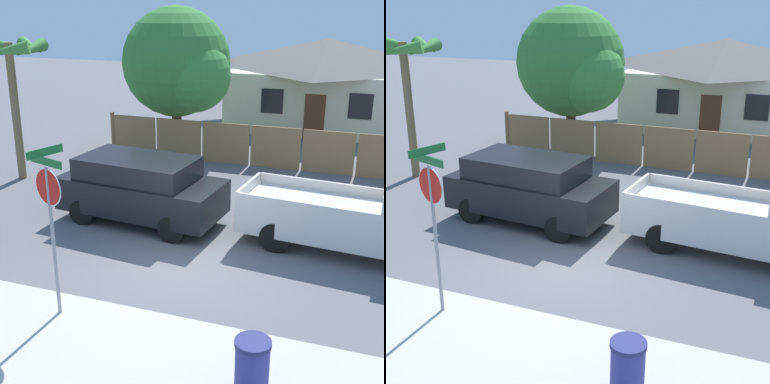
% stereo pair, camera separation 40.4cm
% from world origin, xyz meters
% --- Properties ---
extents(ground_plane, '(80.00, 80.00, 0.00)m').
position_xyz_m(ground_plane, '(0.00, 0.00, 0.00)').
color(ground_plane, slate).
extents(sidewalk_strip, '(36.00, 3.20, 0.01)m').
position_xyz_m(sidewalk_strip, '(0.00, -3.60, 0.00)').
color(sidewalk_strip, beige).
rests_on(sidewalk_strip, ground).
extents(wooden_fence, '(13.45, 0.12, 1.65)m').
position_xyz_m(wooden_fence, '(0.55, 8.47, 0.78)').
color(wooden_fence, '#997047').
rests_on(wooden_fence, ground).
extents(house, '(9.21, 7.87, 4.15)m').
position_xyz_m(house, '(1.28, 17.06, 2.15)').
color(house, beige).
rests_on(house, ground).
extents(oak_tree, '(4.52, 4.30, 5.72)m').
position_xyz_m(oak_tree, '(-3.61, 9.62, 3.47)').
color(oak_tree, brown).
rests_on(oak_tree, ground).
extents(palm_tree, '(2.35, 2.55, 4.71)m').
position_xyz_m(palm_tree, '(-7.51, 4.30, 4.02)').
color(palm_tree, brown).
rests_on(palm_tree, ground).
extents(red_suv, '(4.67, 2.44, 1.84)m').
position_xyz_m(red_suv, '(-1.93, 2.19, 1.00)').
color(red_suv, black).
rests_on(red_suv, ground).
extents(orange_pickup, '(5.75, 2.41, 1.80)m').
position_xyz_m(orange_pickup, '(4.06, 2.16, 0.88)').
color(orange_pickup, silver).
rests_on(orange_pickup, ground).
extents(stop_sign, '(0.83, 0.75, 3.39)m').
position_xyz_m(stop_sign, '(-1.47, -2.66, 2.30)').
color(stop_sign, gray).
rests_on(stop_sign, ground).
extents(trash_bin, '(0.58, 0.58, 0.92)m').
position_xyz_m(trash_bin, '(2.66, -3.56, 0.46)').
color(trash_bin, navy).
rests_on(trash_bin, ground).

